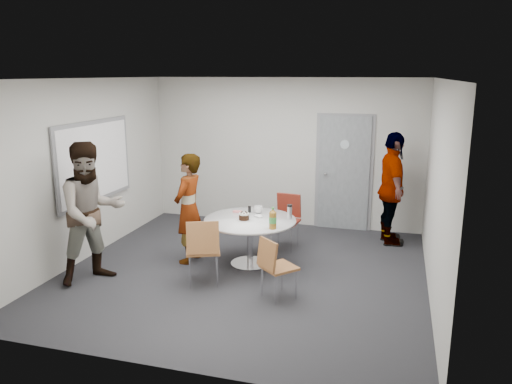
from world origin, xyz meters
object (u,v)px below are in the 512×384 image
(door, at_px, (344,173))
(whiteboard, at_px, (95,162))
(person_right, at_px, (392,189))
(table, at_px, (252,225))
(chair_near_right, at_px, (274,263))
(chair_near_left, at_px, (203,246))
(person_left, at_px, (92,213))
(person_main, at_px, (189,208))
(chair_far, at_px, (287,215))

(door, distance_m, whiteboard, 4.25)
(person_right, bearing_deg, table, 115.99)
(door, height_order, chair_near_right, door)
(chair_near_left, height_order, chair_near_right, chair_near_left)
(chair_near_right, distance_m, person_left, 2.54)
(whiteboard, height_order, person_main, whiteboard)
(chair_near_left, xyz_separation_m, chair_near_right, (1.00, -0.14, -0.08))
(chair_near_right, bearing_deg, person_right, 104.45)
(door, bearing_deg, person_main, -131.44)
(table, relative_size, chair_far, 1.54)
(chair_near_left, relative_size, person_right, 0.50)
(whiteboard, distance_m, chair_near_left, 2.40)
(chair_near_left, relative_size, chair_near_right, 1.15)
(whiteboard, height_order, chair_near_left, whiteboard)
(whiteboard, relative_size, chair_far, 2.18)
(door, distance_m, chair_near_left, 3.45)
(table, distance_m, person_right, 2.50)
(person_main, xyz_separation_m, person_left, (-0.95, -1.01, 0.13))
(whiteboard, distance_m, chair_far, 3.12)
(chair_far, bearing_deg, door, -114.78)
(table, bearing_deg, chair_far, 71.02)
(person_main, height_order, person_right, person_right)
(door, height_order, person_right, door)
(door, xyz_separation_m, chair_far, (-0.76, -1.26, -0.49))
(whiteboard, height_order, person_left, whiteboard)
(door, height_order, person_left, door)
(door, relative_size, person_right, 1.14)
(chair_near_left, height_order, chair_far, chair_near_left)
(whiteboard, distance_m, chair_near_right, 3.36)
(whiteboard, distance_m, person_main, 1.66)
(whiteboard, height_order, table, whiteboard)
(chair_near_right, bearing_deg, chair_near_left, -146.46)
(chair_far, relative_size, person_left, 0.46)
(person_left, height_order, person_right, person_left)
(door, distance_m, chair_far, 1.55)
(table, height_order, person_right, person_right)
(chair_far, height_order, person_main, person_main)
(chair_near_right, height_order, person_right, person_right)
(chair_near_left, bearing_deg, chair_near_right, -30.73)
(chair_near_right, xyz_separation_m, person_right, (1.33, 2.60, 0.45))
(person_left, xyz_separation_m, person_right, (3.83, 2.67, -0.02))
(door, xyz_separation_m, person_left, (-2.98, -3.30, -0.07))
(door, height_order, table, door)
(door, distance_m, person_left, 4.44)
(table, height_order, chair_near_left, table)
(chair_far, bearing_deg, person_left, 49.03)
(chair_near_left, relative_size, person_main, 0.56)
(chair_far, bearing_deg, whiteboard, 26.43)
(chair_near_left, xyz_separation_m, person_right, (2.33, 2.45, 0.37))
(chair_near_right, bearing_deg, person_main, -169.70)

